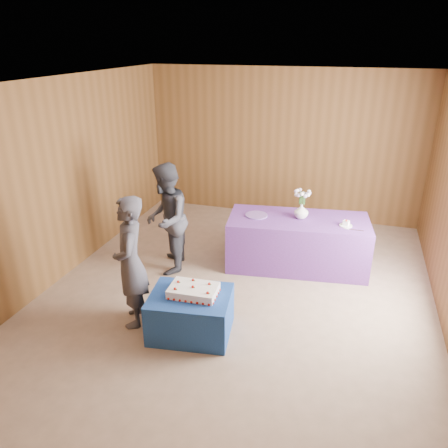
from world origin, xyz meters
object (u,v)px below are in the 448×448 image
at_px(serving_table, 297,242).
at_px(guest_left, 130,262).
at_px(vase, 301,211).
at_px(cake_table, 191,314).
at_px(sheet_cake, 193,290).
at_px(guest_right, 166,219).

relative_size(serving_table, guest_left, 1.26).
bearing_deg(vase, cake_table, -114.79).
bearing_deg(cake_table, vase, 57.35).
height_order(cake_table, guest_left, guest_left).
bearing_deg(sheet_cake, cake_table, -137.65).
bearing_deg(guest_right, cake_table, 17.11).
bearing_deg(sheet_cake, vase, 62.93).
relative_size(vase, guest_right, 0.13).
height_order(cake_table, sheet_cake, sheet_cake).
height_order(vase, guest_left, guest_left).
bearing_deg(cake_table, guest_right, 115.18).
bearing_deg(vase, serving_table, -115.88).
relative_size(vase, guest_left, 0.13).
relative_size(cake_table, sheet_cake, 1.57).
height_order(vase, guest_right, guest_right).
distance_m(sheet_cake, vase, 2.21).
xyz_separation_m(cake_table, vase, (0.93, 2.02, 0.61)).
bearing_deg(guest_left, vase, 115.65).
xyz_separation_m(cake_table, guest_right, (-0.86, 1.31, 0.55)).
bearing_deg(guest_right, vase, 95.68).
bearing_deg(serving_table, vase, 56.65).
xyz_separation_m(vase, guest_left, (-1.66, -2.00, -0.07)).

